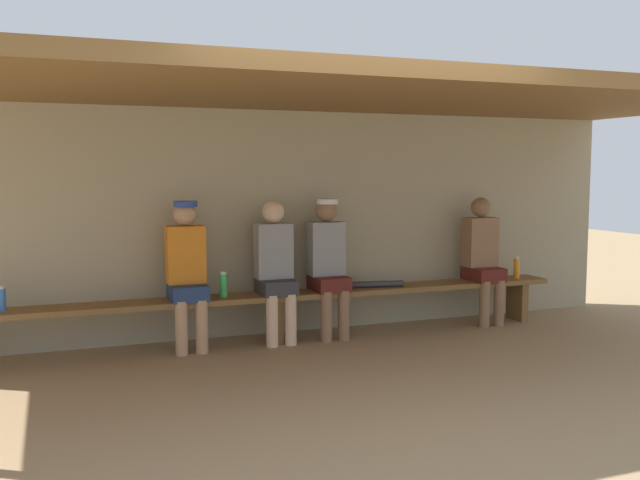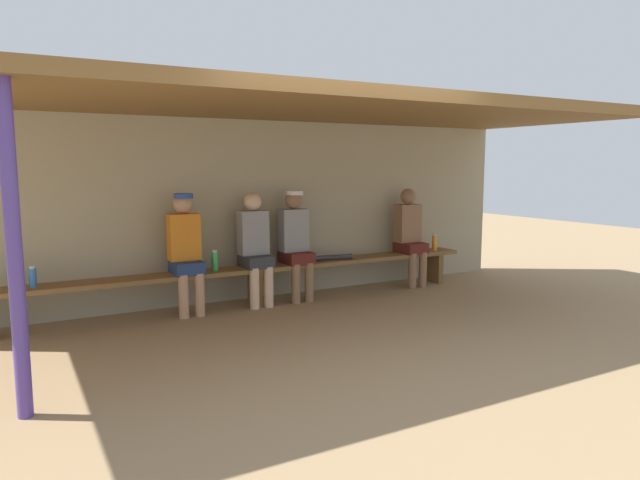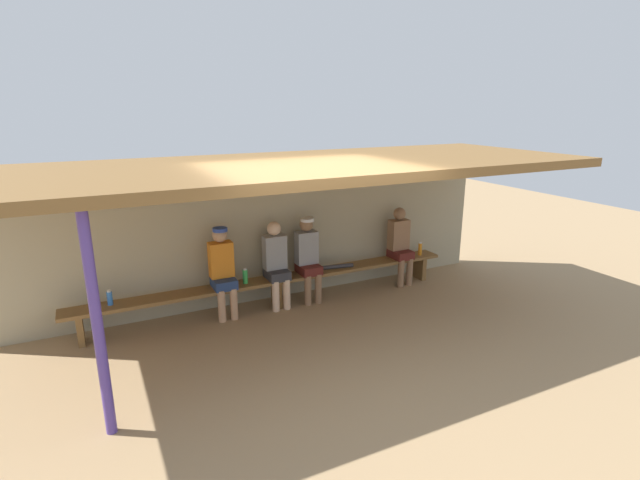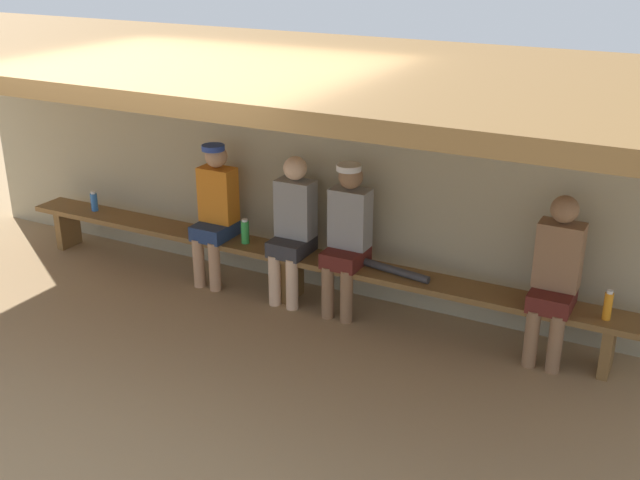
{
  "view_description": "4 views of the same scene",
  "coord_description": "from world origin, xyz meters",
  "px_view_note": "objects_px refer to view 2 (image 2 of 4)",
  "views": [
    {
      "loc": [
        -1.93,
        -4.71,
        1.62
      ],
      "look_at": [
        0.38,
        1.35,
        0.97
      ],
      "focal_mm": 39.44,
      "sensor_mm": 36.0,
      "label": 1
    },
    {
      "loc": [
        -2.56,
        -4.64,
        1.66
      ],
      "look_at": [
        0.8,
        1.4,
        0.75
      ],
      "focal_mm": 32.01,
      "sensor_mm": 36.0,
      "label": 2
    },
    {
      "loc": [
        -2.46,
        -4.96,
        3.04
      ],
      "look_at": [
        0.64,
        1.32,
        1.04
      ],
      "focal_mm": 26.94,
      "sensor_mm": 36.0,
      "label": 3
    },
    {
      "loc": [
        3.21,
        -4.02,
        3.15
      ],
      "look_at": [
        0.46,
        1.21,
        0.78
      ],
      "focal_mm": 43.52,
      "sensor_mm": 36.0,
      "label": 4
    }
  ],
  "objects_px": {
    "player_middle": "(255,244)",
    "support_post": "(14,253)",
    "baseball_bat": "(323,258)",
    "player_rightmost": "(186,248)",
    "water_bottle_orange": "(33,277)",
    "water_bottle_clear": "(215,261)",
    "player_with_sunglasses": "(296,240)",
    "bench": "(255,273)",
    "player_shirtless_tan": "(410,233)",
    "water_bottle_green": "(434,243)"
  },
  "relations": [
    {
      "from": "support_post",
      "to": "water_bottle_green",
      "type": "relative_size",
      "value": 9.3
    },
    {
      "from": "player_rightmost",
      "to": "water_bottle_orange",
      "type": "bearing_deg",
      "value": 179.37
    },
    {
      "from": "player_shirtless_tan",
      "to": "player_middle",
      "type": "relative_size",
      "value": 1.0
    },
    {
      "from": "player_middle",
      "to": "baseball_bat",
      "type": "distance_m",
      "value": 0.94
    },
    {
      "from": "water_bottle_clear",
      "to": "bench",
      "type": "bearing_deg",
      "value": 0.94
    },
    {
      "from": "water_bottle_orange",
      "to": "support_post",
      "type": "bearing_deg",
      "value": -94.45
    },
    {
      "from": "water_bottle_clear",
      "to": "player_shirtless_tan",
      "type": "bearing_deg",
      "value": 0.23
    },
    {
      "from": "player_shirtless_tan",
      "to": "water_bottle_orange",
      "type": "height_order",
      "value": "player_shirtless_tan"
    },
    {
      "from": "support_post",
      "to": "water_bottle_green",
      "type": "xyz_separation_m",
      "value": [
        5.22,
        2.06,
        -0.53
      ]
    },
    {
      "from": "player_rightmost",
      "to": "player_with_sunglasses",
      "type": "height_order",
      "value": "same"
    },
    {
      "from": "player_shirtless_tan",
      "to": "water_bottle_orange",
      "type": "relative_size",
      "value": 6.43
    },
    {
      "from": "player_rightmost",
      "to": "player_middle",
      "type": "distance_m",
      "value": 0.83
    },
    {
      "from": "support_post",
      "to": "water_bottle_clear",
      "type": "height_order",
      "value": "support_post"
    },
    {
      "from": "player_rightmost",
      "to": "water_bottle_green",
      "type": "height_order",
      "value": "player_rightmost"
    },
    {
      "from": "bench",
      "to": "baseball_bat",
      "type": "relative_size",
      "value": 7.42
    },
    {
      "from": "player_middle",
      "to": "water_bottle_clear",
      "type": "relative_size",
      "value": 5.67
    },
    {
      "from": "player_rightmost",
      "to": "player_middle",
      "type": "bearing_deg",
      "value": -0.03
    },
    {
      "from": "baseball_bat",
      "to": "player_rightmost",
      "type": "bearing_deg",
      "value": -170.3
    },
    {
      "from": "water_bottle_clear",
      "to": "player_middle",
      "type": "bearing_deg",
      "value": 1.28
    },
    {
      "from": "player_with_sunglasses",
      "to": "bench",
      "type": "bearing_deg",
      "value": -179.62
    },
    {
      "from": "player_with_sunglasses",
      "to": "water_bottle_clear",
      "type": "distance_m",
      "value": 1.05
    },
    {
      "from": "player_rightmost",
      "to": "water_bottle_clear",
      "type": "bearing_deg",
      "value": -2.02
    },
    {
      "from": "bench",
      "to": "water_bottle_orange",
      "type": "relative_size",
      "value": 28.89
    },
    {
      "from": "player_shirtless_tan",
      "to": "water_bottle_clear",
      "type": "xyz_separation_m",
      "value": [
        -2.79,
        -0.01,
        -0.16
      ]
    },
    {
      "from": "support_post",
      "to": "player_middle",
      "type": "xyz_separation_m",
      "value": [
        2.52,
        2.1,
        -0.37
      ]
    },
    {
      "from": "bench",
      "to": "player_middle",
      "type": "bearing_deg",
      "value": 23.1
    },
    {
      "from": "player_middle",
      "to": "support_post",
      "type": "bearing_deg",
      "value": -140.21
    },
    {
      "from": "support_post",
      "to": "player_shirtless_tan",
      "type": "relative_size",
      "value": 1.65
    },
    {
      "from": "support_post",
      "to": "water_bottle_green",
      "type": "bearing_deg",
      "value": 21.56
    },
    {
      "from": "water_bottle_orange",
      "to": "baseball_bat",
      "type": "distance_m",
      "value": 3.27
    },
    {
      "from": "water_bottle_orange",
      "to": "water_bottle_green",
      "type": "relative_size",
      "value": 0.88
    },
    {
      "from": "support_post",
      "to": "player_middle",
      "type": "height_order",
      "value": "support_post"
    },
    {
      "from": "player_with_sunglasses",
      "to": "baseball_bat",
      "type": "xyz_separation_m",
      "value": [
        0.38,
        -0.0,
        -0.25
      ]
    },
    {
      "from": "player_shirtless_tan",
      "to": "water_bottle_green",
      "type": "relative_size",
      "value": 5.64
    },
    {
      "from": "support_post",
      "to": "player_middle",
      "type": "bearing_deg",
      "value": 39.79
    },
    {
      "from": "player_with_sunglasses",
      "to": "water_bottle_orange",
      "type": "relative_size",
      "value": 6.48
    },
    {
      "from": "support_post",
      "to": "player_shirtless_tan",
      "type": "bearing_deg",
      "value": 23.58
    },
    {
      "from": "support_post",
      "to": "player_shirtless_tan",
      "type": "xyz_separation_m",
      "value": [
        4.82,
        2.1,
        -0.37
      ]
    },
    {
      "from": "support_post",
      "to": "water_bottle_green",
      "type": "height_order",
      "value": "support_post"
    },
    {
      "from": "support_post",
      "to": "water_bottle_orange",
      "type": "bearing_deg",
      "value": 85.55
    },
    {
      "from": "water_bottle_clear",
      "to": "water_bottle_green",
      "type": "relative_size",
      "value": 0.99
    },
    {
      "from": "water_bottle_orange",
      "to": "water_bottle_clear",
      "type": "bearing_deg",
      "value": -0.88
    },
    {
      "from": "bench",
      "to": "player_rightmost",
      "type": "bearing_deg",
      "value": 179.75
    },
    {
      "from": "water_bottle_clear",
      "to": "water_bottle_green",
      "type": "bearing_deg",
      "value": -0.49
    },
    {
      "from": "water_bottle_orange",
      "to": "bench",
      "type": "bearing_deg",
      "value": -0.5
    },
    {
      "from": "water_bottle_orange",
      "to": "water_bottle_clear",
      "type": "relative_size",
      "value": 0.88
    },
    {
      "from": "support_post",
      "to": "water_bottle_clear",
      "type": "bearing_deg",
      "value": 45.93
    },
    {
      "from": "player_with_sunglasses",
      "to": "player_middle",
      "type": "xyz_separation_m",
      "value": [
        -0.54,
        -0.0,
        -0.02
      ]
    },
    {
      "from": "support_post",
      "to": "bench",
      "type": "distance_m",
      "value": 3.36
    },
    {
      "from": "player_shirtless_tan",
      "to": "baseball_bat",
      "type": "bearing_deg",
      "value": -179.87
    }
  ]
}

